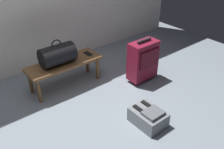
{
  "coord_description": "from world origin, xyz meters",
  "views": [
    {
      "loc": [
        -0.97,
        -1.77,
        1.9
      ],
      "look_at": [
        0.73,
        0.34,
        0.25
      ],
      "focal_mm": 39.58,
      "sensor_mm": 36.0,
      "label": 1
    }
  ],
  "objects": [
    {
      "name": "bench",
      "position": [
        0.32,
        0.84,
        0.31
      ],
      "size": [
        1.0,
        0.36,
        0.36
      ],
      "color": "brown",
      "rests_on": "ground"
    },
    {
      "name": "suitcase_upright_burgundy",
      "position": [
        1.23,
        0.28,
        0.32
      ],
      "size": [
        0.41,
        0.23,
        0.62
      ],
      "color": "maroon",
      "rests_on": "ground"
    },
    {
      "name": "cell_phone",
      "position": [
        0.7,
        0.84,
        0.36
      ],
      "size": [
        0.07,
        0.14,
        0.01
      ],
      "color": "black",
      "rests_on": "bench"
    },
    {
      "name": "backpack_grey",
      "position": [
        0.64,
        -0.41,
        0.09
      ],
      "size": [
        0.28,
        0.38,
        0.21
      ],
      "color": "slate",
      "rests_on": "ground"
    },
    {
      "name": "duffel_bag_black",
      "position": [
        0.25,
        0.84,
        0.49
      ],
      "size": [
        0.44,
        0.26,
        0.34
      ],
      "color": "black",
      "rests_on": "bench"
    },
    {
      "name": "ground_plane",
      "position": [
        0.0,
        0.0,
        0.0
      ],
      "size": [
        6.6,
        6.6,
        0.0
      ],
      "primitive_type": "plane",
      "color": "slate"
    }
  ]
}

